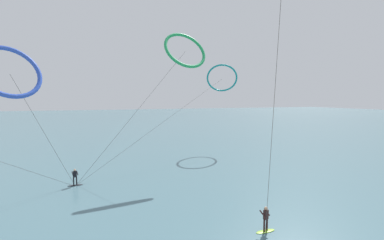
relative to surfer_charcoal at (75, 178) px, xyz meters
name	(u,v)px	position (x,y,z in m)	size (l,w,h in m)	color
sea_water	(121,120)	(10.23, 78.80, -0.78)	(400.00, 200.00, 0.08)	#476B75
surfer_charcoal	(75,178)	(0.00, 0.00, 0.00)	(1.40, 0.65, 1.70)	black
surfer_lime	(266,221)	(12.55, -13.95, 0.00)	(1.40, 0.63, 1.70)	#8CC62D
kite_cobalt	(10,72)	(-4.19, -2.89, 10.12)	(6.88, 5.28, 13.19)	#2647B7
kite_emerald	(185,50)	(12.74, 3.21, 13.98)	(15.76, 5.29, 17.25)	#199351
kite_teal	(222,78)	(22.48, 12.41, 11.45)	(25.60, 15.04, 14.57)	teal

